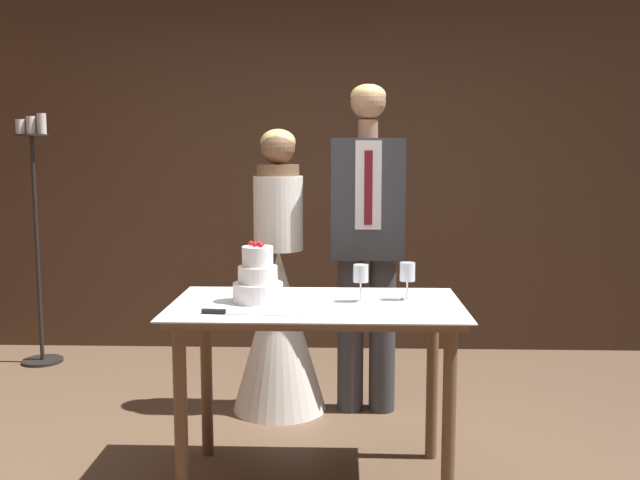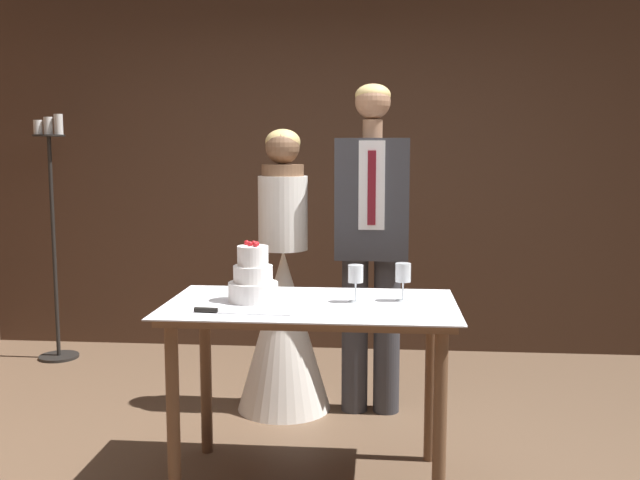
{
  "view_description": "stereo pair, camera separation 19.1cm",
  "coord_description": "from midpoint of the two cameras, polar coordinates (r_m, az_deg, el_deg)",
  "views": [
    {
      "loc": [
        0.17,
        -2.9,
        1.49
      ],
      "look_at": [
        0.05,
        0.63,
        1.05
      ],
      "focal_mm": 40.0,
      "sensor_mm": 36.0,
      "label": 1
    },
    {
      "loc": [
        0.36,
        -2.89,
        1.49
      ],
      "look_at": [
        0.05,
        0.63,
        1.05
      ],
      "focal_mm": 40.0,
      "sensor_mm": 36.0,
      "label": 2
    }
  ],
  "objects": [
    {
      "name": "wall_back",
      "position": [
        5.34,
        2.24,
        6.59
      ],
      "size": [
        5.55,
        0.12,
        2.88
      ],
      "primitive_type": "cube",
      "color": "#513828",
      "rests_on": "ground_plane"
    },
    {
      "name": "cake_table",
      "position": [
        3.17,
        1.01,
        -7.07
      ],
      "size": [
        1.28,
        0.73,
        0.83
      ],
      "color": "brown",
      "rests_on": "ground_plane"
    },
    {
      "name": "tiered_cake",
      "position": [
        3.18,
        -3.66,
        -3.13
      ],
      "size": [
        0.22,
        0.22,
        0.27
      ],
      "color": "white",
      "rests_on": "cake_table"
    },
    {
      "name": "cake_knife",
      "position": [
        2.97,
        -5.89,
        -5.71
      ],
      "size": [
        0.41,
        0.05,
        0.02
      ],
      "rotation": [
        0.0,
        0.0,
        -0.08
      ],
      "color": "silver",
      "rests_on": "cake_table"
    },
    {
      "name": "wine_glass_near",
      "position": [
        3.15,
        4.61,
        -2.83
      ],
      "size": [
        0.07,
        0.07,
        0.17
      ],
      "color": "silver",
      "rests_on": "cake_table"
    },
    {
      "name": "wine_glass_middle",
      "position": [
        3.2,
        8.37,
        -2.7
      ],
      "size": [
        0.07,
        0.07,
        0.17
      ],
      "color": "silver",
      "rests_on": "cake_table"
    },
    {
      "name": "bride",
      "position": [
        4.11,
        -1.6,
        -5.56
      ],
      "size": [
        0.54,
        0.54,
        1.61
      ],
      "color": "white",
      "rests_on": "ground_plane"
    },
    {
      "name": "groom",
      "position": [
        4.01,
        5.52,
        0.43
      ],
      "size": [
        0.41,
        0.25,
        1.86
      ],
      "color": "#38383D",
      "rests_on": "ground_plane"
    },
    {
      "name": "candle_stand",
      "position": [
        5.37,
        -19.58,
        0.18
      ],
      "size": [
        0.28,
        0.28,
        1.75
      ],
      "color": "black",
      "rests_on": "ground_plane"
    }
  ]
}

